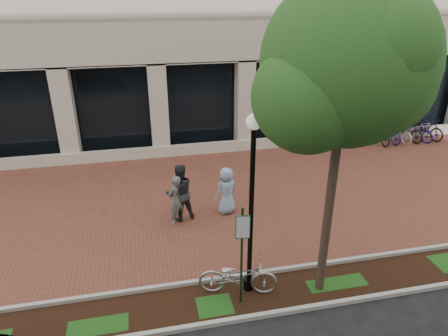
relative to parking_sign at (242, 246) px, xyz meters
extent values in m
plane|color=black|center=(0.79, 5.41, -1.70)|extent=(120.00, 120.00, 0.00)
cube|color=brown|center=(0.79, 5.41, -1.70)|extent=(40.00, 9.00, 0.01)
cube|color=black|center=(0.79, 0.16, -1.70)|extent=(40.00, 1.50, 0.01)
cube|color=#B2B0A7|center=(0.79, 0.91, -1.64)|extent=(40.00, 0.12, 0.12)
cube|color=#B2B0A7|center=(0.79, -0.59, -1.64)|extent=(40.00, 0.12, 0.12)
cube|color=black|center=(0.79, 11.01, 0.40)|extent=(40.00, 0.15, 4.20)
cube|color=beige|center=(0.79, 9.91, -1.45)|extent=(40.00, 0.25, 0.50)
cube|color=beige|center=(0.79, 10.31, 0.40)|extent=(0.80, 0.80, 4.20)
cube|color=#143716|center=(0.00, 0.01, -0.35)|extent=(0.05, 0.05, 2.72)
cube|color=#1A6831|center=(0.00, -0.02, 0.52)|extent=(0.34, 0.02, 0.62)
cube|color=silver|center=(0.00, -0.03, 0.52)|extent=(0.30, 0.01, 0.56)
cylinder|color=black|center=(0.33, 0.45, -1.55)|extent=(0.28, 0.28, 0.30)
cylinder|color=black|center=(0.33, 0.45, 0.50)|extent=(0.12, 0.12, 4.41)
sphere|color=silver|center=(0.33, 0.45, 2.85)|extent=(0.36, 0.36, 0.36)
cylinder|color=#4C392B|center=(2.14, 0.08, 0.32)|extent=(0.22, 0.22, 4.05)
sphere|color=#1F5019|center=(2.14, 0.08, 4.12)|extent=(3.55, 3.55, 3.55)
sphere|color=#1F5019|center=(3.12, 0.44, 3.59)|extent=(2.49, 2.49, 2.49)
sphere|color=#1F5019|center=(1.25, -0.18, 3.50)|extent=(2.31, 2.31, 2.31)
imported|color=#B5B4B9|center=(0.02, 0.37, -1.18)|extent=(2.12, 1.18, 1.06)
imported|color=slate|center=(-1.14, 4.08, -0.85)|extent=(0.74, 0.68, 1.70)
imported|color=#27272C|center=(-1.00, 4.28, -0.71)|extent=(1.11, 0.95, 1.99)
imported|color=#8CB1D1|center=(0.61, 4.38, -0.87)|extent=(0.95, 0.78, 1.68)
cylinder|color=silver|center=(8.88, 8.75, -1.32)|extent=(0.11, 0.11, 0.77)
sphere|color=silver|center=(8.88, 8.75, -0.88)|extent=(0.12, 0.12, 0.12)
imported|color=black|center=(9.60, 9.47, -1.18)|extent=(0.70, 1.99, 1.04)
imported|color=navy|center=(10.15, 9.47, -1.12)|extent=(0.66, 1.96, 1.16)
imported|color=silver|center=(10.70, 9.47, -1.18)|extent=(0.91, 2.05, 1.04)
imported|color=black|center=(11.25, 9.47, -1.12)|extent=(0.85, 1.99, 1.16)
imported|color=navy|center=(11.80, 9.47, -1.18)|extent=(1.10, 2.09, 1.04)
imported|color=black|center=(12.35, 9.47, -1.12)|extent=(1.03, 2.00, 1.16)
cylinder|color=silver|center=(10.97, 9.47, -1.30)|extent=(0.04, 0.04, 0.80)
camera|label=1|loc=(-2.04, -7.43, 5.48)|focal=32.00mm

